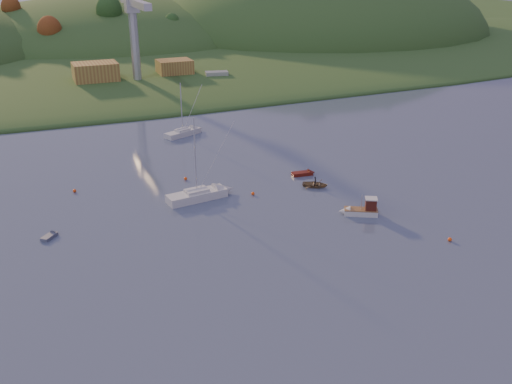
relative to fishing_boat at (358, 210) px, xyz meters
name	(u,v)px	position (x,y,z in m)	size (l,w,h in m)	color
far_shore	(79,37)	(-13.23, 198.09, -0.74)	(620.00, 220.00, 1.50)	#294A1D
shore_slope	(103,62)	(-13.23, 133.09, -0.74)	(640.00, 150.00, 7.00)	#294A1D
hill_center	(111,42)	(-3.23, 178.09, -0.74)	(140.00, 120.00, 36.00)	#294A1D
hill_right	(316,36)	(81.77, 163.09, -0.74)	(150.00, 130.00, 60.00)	#294A1D
hillside_trees	(94,53)	(-13.23, 153.09, -0.74)	(280.00, 50.00, 32.00)	#1B4B1C
wharf	(148,83)	(-8.23, 90.09, 0.46)	(42.00, 16.00, 2.40)	slate
shed_west	(96,72)	(-21.23, 91.09, 4.06)	(11.00, 8.00, 4.80)	brown
shed_east	(175,67)	(-0.23, 92.09, 3.66)	(9.00, 7.00, 4.00)	brown
dock_crane	(134,22)	(-11.23, 86.48, 16.43)	(3.20, 28.00, 20.30)	#B7B7BC
fishing_boat	(358,210)	(0.00, 0.00, 0.00)	(5.39, 3.95, 3.35)	silver
sailboat_near	(197,195)	(-18.65, 13.43, 0.03)	(9.00, 3.75, 12.12)	silver
sailboat_far	(183,132)	(-11.82, 44.54, -0.06)	(7.72, 4.99, 10.33)	silver
canoe	(315,184)	(-0.62, 11.14, -0.34)	(2.75, 3.86, 0.80)	olive
paddler	(315,183)	(-0.62, 11.14, -0.05)	(0.51, 0.33, 1.39)	black
red_tender	(306,173)	(0.55, 16.25, -0.47)	(3.97, 1.69, 1.31)	#59150C
grey_dinghy	(52,235)	(-38.91, 9.42, -0.54)	(2.52, 2.65, 1.00)	#505769
work_vessel	(217,80)	(9.67, 86.09, 0.54)	(14.66, 7.55, 3.59)	slate
buoy_0	(450,239)	(6.25, -11.02, -0.49)	(0.50, 0.50, 0.50)	#FF4B0D
buoy_1	(253,193)	(-10.58, 11.85, -0.49)	(0.50, 0.50, 0.50)	#FF4B0D
buoy_2	(74,191)	(-34.62, 23.13, -0.49)	(0.50, 0.50, 0.50)	#FF4B0D
buoy_3	(186,179)	(-18.01, 21.51, -0.49)	(0.50, 0.50, 0.50)	#FF4B0D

